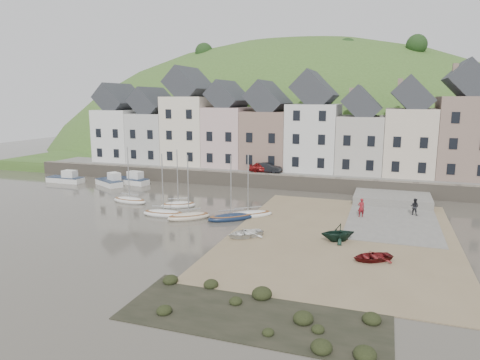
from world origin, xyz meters
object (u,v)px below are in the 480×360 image
(person_dark, at_px, (415,207))
(sailboat_0, at_px, (130,200))
(car_right, at_px, (267,167))
(rowboat_white, at_px, (245,233))
(rowboat_green, at_px, (338,232))
(car_left, at_px, (264,167))
(rowboat_red, at_px, (372,257))
(person_red, at_px, (361,208))

(person_dark, bearing_deg, sailboat_0, 31.17)
(person_dark, xyz_separation_m, car_right, (-17.79, 10.89, 1.29))
(sailboat_0, relative_size, car_right, 1.64)
(rowboat_white, xyz_separation_m, car_right, (-4.28, 22.53, 1.86))
(rowboat_green, distance_m, car_right, 24.16)
(rowboat_green, height_order, person_dark, person_dark)
(car_left, bearing_deg, rowboat_white, -178.33)
(rowboat_white, xyz_separation_m, car_left, (-4.77, 22.53, 1.88))
(rowboat_red, bearing_deg, rowboat_green, -173.30)
(sailboat_0, xyz_separation_m, rowboat_white, (15.78, -7.50, 0.12))
(rowboat_green, xyz_separation_m, car_left, (-12.10, 21.14, 1.48))
(rowboat_red, distance_m, person_dark, 14.21)
(sailboat_0, xyz_separation_m, car_left, (11.00, 15.03, 1.99))
(rowboat_white, distance_m, rowboat_red, 10.30)
(rowboat_white, distance_m, person_red, 12.67)
(sailboat_0, height_order, rowboat_green, sailboat_0)
(person_red, relative_size, person_dark, 1.10)
(rowboat_red, xyz_separation_m, person_dark, (3.43, 13.78, 0.59))
(sailboat_0, height_order, car_right, sailboat_0)
(person_red, bearing_deg, sailboat_0, -17.95)
(rowboat_white, distance_m, car_right, 23.00)
(sailboat_0, bearing_deg, car_left, 53.79)
(person_dark, bearing_deg, car_left, -7.65)
(rowboat_red, xyz_separation_m, person_red, (-1.44, 11.37, 0.66))
(sailboat_0, height_order, car_left, sailboat_0)
(car_left, bearing_deg, person_dark, -131.07)
(sailboat_0, relative_size, rowboat_green, 2.31)
(rowboat_red, distance_m, car_right, 28.60)
(car_right, bearing_deg, rowboat_red, -145.12)
(rowboat_green, bearing_deg, car_right, -179.16)
(car_right, bearing_deg, sailboat_0, 147.25)
(sailboat_0, relative_size, rowboat_white, 2.04)
(rowboat_green, bearing_deg, person_dark, 121.00)
(sailboat_0, xyz_separation_m, rowboat_green, (23.10, -6.11, 0.52))
(rowboat_red, relative_size, car_right, 0.74)
(person_red, bearing_deg, car_left, -66.76)
(rowboat_red, relative_size, car_left, 0.74)
(car_left, relative_size, car_right, 1.00)
(sailboat_0, distance_m, person_dark, 29.58)
(rowboat_green, bearing_deg, rowboat_red, 10.08)
(sailboat_0, height_order, rowboat_white, sailboat_0)
(person_red, relative_size, car_left, 0.47)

